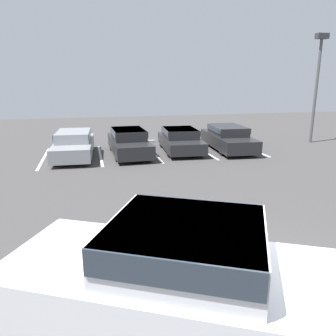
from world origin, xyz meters
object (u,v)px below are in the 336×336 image
at_px(light_post, 318,75).
at_px(pickup_truck, 207,285).
at_px(wheel_stop_curb, 140,142).
at_px(parked_sedan_b, 129,141).
at_px(parked_sedan_d, 228,137).
at_px(parked_sedan_c, 180,139).
at_px(parked_sedan_a, 74,143).

bearing_deg(light_post, pickup_truck, -131.08).
bearing_deg(wheel_stop_curb, parked_sedan_b, -108.75).
bearing_deg(wheel_stop_curb, parked_sedan_d, -34.79).
xyz_separation_m(pickup_truck, parked_sedan_b, (0.47, 12.56, -0.20)).
bearing_deg(parked_sedan_b, wheel_stop_curb, 159.80).
bearing_deg(light_post, wheel_stop_curb, 167.63).
bearing_deg(parked_sedan_d, parked_sedan_b, -85.79).
bearing_deg(pickup_truck, parked_sedan_b, 115.40).
relative_size(pickup_truck, parked_sedan_c, 1.38).
xyz_separation_m(parked_sedan_d, wheel_stop_curb, (-4.35, 3.02, -0.61)).
relative_size(parked_sedan_c, parked_sedan_d, 0.90).
relative_size(parked_sedan_b, wheel_stop_curb, 2.50).
height_order(pickup_truck, parked_sedan_b, pickup_truck).
distance_m(pickup_truck, parked_sedan_d, 13.85).
bearing_deg(parked_sedan_a, parked_sedan_c, 94.35).
distance_m(parked_sedan_a, parked_sedan_c, 5.42).
height_order(parked_sedan_a, wheel_stop_curb, parked_sedan_a).
relative_size(parked_sedan_a, light_post, 0.76).
height_order(light_post, wheel_stop_curb, light_post).
bearing_deg(pickup_truck, light_post, 76.48).
bearing_deg(parked_sedan_c, parked_sedan_a, -84.70).
relative_size(parked_sedan_d, light_post, 0.79).
bearing_deg(light_post, parked_sedan_a, -177.02).
xyz_separation_m(pickup_truck, parked_sedan_d, (5.85, 12.55, -0.20)).
distance_m(pickup_truck, parked_sedan_c, 13.14).
bearing_deg(parked_sedan_b, parked_sedan_d, 88.40).
relative_size(parked_sedan_a, wheel_stop_curb, 2.57).
xyz_separation_m(parked_sedan_a, parked_sedan_b, (2.67, -0.07, 0.01)).
bearing_deg(parked_sedan_d, light_post, 102.23).
xyz_separation_m(parked_sedan_c, parked_sedan_d, (2.63, -0.19, 0.04)).
bearing_deg(parked_sedan_d, wheel_stop_curb, -120.43).
height_order(parked_sedan_b, light_post, light_post).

